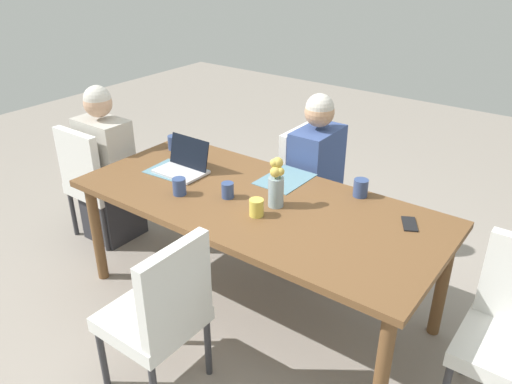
{
  "coord_description": "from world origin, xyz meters",
  "views": [
    {
      "loc": [
        -1.55,
        2.09,
        2.11
      ],
      "look_at": [
        0.0,
        0.0,
        0.8
      ],
      "focal_mm": 35.55,
      "sensor_mm": 36.0,
      "label": 1
    }
  ],
  "objects_px": {
    "coffee_mug_centre_left": "(179,186)",
    "phone_black": "(409,224)",
    "laptop_head_right_left_near": "(183,166)",
    "coffee_mug_centre_right": "(361,188)",
    "person_head_right_left_near": "(108,174)",
    "person_near_left_mid": "(315,186)",
    "chair_head_right_left_near": "(95,178)",
    "chair_near_left_mid": "(310,183)",
    "chair_far_right_near": "(161,310)",
    "coffee_mug_near_right": "(256,208)",
    "coffee_mug_far_left": "(228,190)",
    "coffee_mug_near_left": "(174,143)",
    "dining_table": "(256,211)",
    "flower_vase": "(276,184)"
  },
  "relations": [
    {
      "from": "coffee_mug_centre_left",
      "to": "phone_black",
      "type": "height_order",
      "value": "coffee_mug_centre_left"
    },
    {
      "from": "laptop_head_right_left_near",
      "to": "coffee_mug_centre_right",
      "type": "distance_m",
      "value": 1.13
    },
    {
      "from": "person_head_right_left_near",
      "to": "person_near_left_mid",
      "type": "relative_size",
      "value": 1.0
    },
    {
      "from": "person_near_left_mid",
      "to": "chair_head_right_left_near",
      "type": "bearing_deg",
      "value": 30.22
    },
    {
      "from": "coffee_mug_centre_left",
      "to": "chair_near_left_mid",
      "type": "bearing_deg",
      "value": -105.71
    },
    {
      "from": "chair_head_right_left_near",
      "to": "chair_near_left_mid",
      "type": "relative_size",
      "value": 1.0
    },
    {
      "from": "chair_far_right_near",
      "to": "coffee_mug_centre_left",
      "type": "bearing_deg",
      "value": -54.04
    },
    {
      "from": "laptop_head_right_left_near",
      "to": "coffee_mug_near_right",
      "type": "relative_size",
      "value": 3.31
    },
    {
      "from": "coffee_mug_far_left",
      "to": "phone_black",
      "type": "bearing_deg",
      "value": -161.26
    },
    {
      "from": "chair_head_right_left_near",
      "to": "phone_black",
      "type": "distance_m",
      "value": 2.31
    },
    {
      "from": "chair_head_right_left_near",
      "to": "chair_far_right_near",
      "type": "distance_m",
      "value": 1.66
    },
    {
      "from": "chair_far_right_near",
      "to": "phone_black",
      "type": "bearing_deg",
      "value": -126.25
    },
    {
      "from": "chair_head_right_left_near",
      "to": "coffee_mug_near_left",
      "type": "bearing_deg",
      "value": -146.99
    },
    {
      "from": "chair_head_right_left_near",
      "to": "coffee_mug_centre_right",
      "type": "height_order",
      "value": "chair_head_right_left_near"
    },
    {
      "from": "phone_black",
      "to": "coffee_mug_centre_left",
      "type": "bearing_deg",
      "value": -97.1
    },
    {
      "from": "chair_head_right_left_near",
      "to": "coffee_mug_near_left",
      "type": "distance_m",
      "value": 0.68
    },
    {
      "from": "dining_table",
      "to": "coffee_mug_centre_left",
      "type": "distance_m",
      "value": 0.47
    },
    {
      "from": "person_head_right_left_near",
      "to": "coffee_mug_centre_right",
      "type": "bearing_deg",
      "value": -168.11
    },
    {
      "from": "person_head_right_left_near",
      "to": "coffee_mug_near_right",
      "type": "relative_size",
      "value": 12.35
    },
    {
      "from": "dining_table",
      "to": "flower_vase",
      "type": "bearing_deg",
      "value": -175.38
    },
    {
      "from": "coffee_mug_centre_right",
      "to": "phone_black",
      "type": "bearing_deg",
      "value": 157.8
    },
    {
      "from": "laptop_head_right_left_near",
      "to": "coffee_mug_near_left",
      "type": "distance_m",
      "value": 0.4
    },
    {
      "from": "phone_black",
      "to": "laptop_head_right_left_near",
      "type": "bearing_deg",
      "value": -109.15
    },
    {
      "from": "person_near_left_mid",
      "to": "coffee_mug_far_left",
      "type": "xyz_separation_m",
      "value": [
        0.11,
        0.83,
        0.27
      ]
    },
    {
      "from": "chair_near_left_mid",
      "to": "person_near_left_mid",
      "type": "bearing_deg",
      "value": 141.24
    },
    {
      "from": "phone_black",
      "to": "coffee_mug_near_left",
      "type": "bearing_deg",
      "value": -118.63
    },
    {
      "from": "coffee_mug_centre_left",
      "to": "coffee_mug_centre_right",
      "type": "bearing_deg",
      "value": -144.58
    },
    {
      "from": "chair_head_right_left_near",
      "to": "coffee_mug_centre_left",
      "type": "xyz_separation_m",
      "value": [
        -1.04,
        0.15,
        0.3
      ]
    },
    {
      "from": "coffee_mug_near_left",
      "to": "chair_near_left_mid",
      "type": "bearing_deg",
      "value": -146.31
    },
    {
      "from": "chair_near_left_mid",
      "to": "laptop_head_right_left_near",
      "type": "relative_size",
      "value": 2.81
    },
    {
      "from": "coffee_mug_centre_left",
      "to": "coffee_mug_near_right",
      "type": "bearing_deg",
      "value": -172.68
    },
    {
      "from": "coffee_mug_far_left",
      "to": "flower_vase",
      "type": "bearing_deg",
      "value": -163.36
    },
    {
      "from": "coffee_mug_near_right",
      "to": "coffee_mug_far_left",
      "type": "bearing_deg",
      "value": -15.5
    },
    {
      "from": "chair_head_right_left_near",
      "to": "person_head_right_left_near",
      "type": "bearing_deg",
      "value": -128.76
    },
    {
      "from": "coffee_mug_far_left",
      "to": "chair_head_right_left_near",
      "type": "bearing_deg",
      "value": -0.57
    },
    {
      "from": "coffee_mug_near_left",
      "to": "coffee_mug_centre_left",
      "type": "relative_size",
      "value": 1.01
    },
    {
      "from": "coffee_mug_near_left",
      "to": "coffee_mug_centre_left",
      "type": "height_order",
      "value": "same"
    },
    {
      "from": "chair_far_right_near",
      "to": "flower_vase",
      "type": "relative_size",
      "value": 3.13
    },
    {
      "from": "coffee_mug_centre_right",
      "to": "flower_vase",
      "type": "bearing_deg",
      "value": 49.9
    },
    {
      "from": "coffee_mug_centre_left",
      "to": "laptop_head_right_left_near",
      "type": "bearing_deg",
      "value": -50.25
    },
    {
      "from": "laptop_head_right_left_near",
      "to": "coffee_mug_near_right",
      "type": "distance_m",
      "value": 0.74
    },
    {
      "from": "coffee_mug_centre_right",
      "to": "coffee_mug_near_right",
      "type": "bearing_deg",
      "value": 57.47
    },
    {
      "from": "laptop_head_right_left_near",
      "to": "phone_black",
      "type": "relative_size",
      "value": 2.13
    },
    {
      "from": "chair_far_right_near",
      "to": "laptop_head_right_left_near",
      "type": "height_order",
      "value": "laptop_head_right_left_near"
    },
    {
      "from": "laptop_head_right_left_near",
      "to": "flower_vase",
      "type": "bearing_deg",
      "value": 178.3
    },
    {
      "from": "coffee_mug_far_left",
      "to": "coffee_mug_near_right",
      "type": "bearing_deg",
      "value": 164.5
    },
    {
      "from": "person_head_right_left_near",
      "to": "laptop_head_right_left_near",
      "type": "height_order",
      "value": "person_head_right_left_near"
    },
    {
      "from": "person_head_right_left_near",
      "to": "chair_near_left_mid",
      "type": "xyz_separation_m",
      "value": [
        -1.27,
        -0.81,
        -0.03
      ]
    },
    {
      "from": "person_head_right_left_near",
      "to": "laptop_head_right_left_near",
      "type": "distance_m",
      "value": 0.82
    },
    {
      "from": "dining_table",
      "to": "flower_vase",
      "type": "relative_size",
      "value": 7.59
    }
  ]
}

